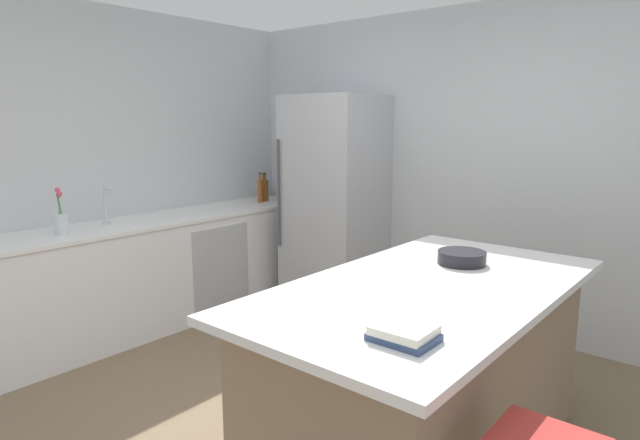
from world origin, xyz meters
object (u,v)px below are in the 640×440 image
(whiskey_bottle, at_px, (264,189))
(hot_sauce_bottle, at_px, (279,191))
(soda_bottle, at_px, (279,186))
(mixing_bowl, at_px, (462,258))
(kitchen_island, at_px, (426,372))
(flower_vase, at_px, (61,221))
(sink_faucet, at_px, (106,205))
(refrigerator, at_px, (335,203))
(cookbook_stack, at_px, (404,333))
(vinegar_bottle, at_px, (260,190))

(whiskey_bottle, bearing_deg, hot_sauce_bottle, 49.15)
(soda_bottle, relative_size, mixing_bowl, 1.32)
(kitchen_island, xyz_separation_m, whiskey_bottle, (-2.66, 1.49, 0.55))
(flower_vase, height_order, soda_bottle, soda_bottle)
(sink_faucet, relative_size, mixing_bowl, 1.15)
(whiskey_bottle, height_order, mixing_bowl, whiskey_bottle)
(whiskey_bottle, bearing_deg, refrigerator, 3.54)
(kitchen_island, xyz_separation_m, cookbook_stack, (0.26, -0.66, 0.49))
(sink_faucet, relative_size, soda_bottle, 0.88)
(refrigerator, bearing_deg, cookbook_stack, -46.91)
(whiskey_bottle, xyz_separation_m, vinegar_bottle, (0.04, -0.10, 0.00))
(flower_vase, distance_m, mixing_bowl, 2.76)
(refrigerator, distance_m, mixing_bowl, 2.08)
(sink_faucet, height_order, hot_sauce_bottle, sink_faucet)
(whiskey_bottle, xyz_separation_m, mixing_bowl, (2.62, -1.05, -0.06))
(refrigerator, height_order, vinegar_bottle, refrigerator)
(soda_bottle, xyz_separation_m, mixing_bowl, (2.60, -1.24, -0.07))
(hot_sauce_bottle, relative_size, whiskey_bottle, 0.86)
(soda_bottle, xyz_separation_m, cookbook_stack, (2.90, -2.35, -0.08))
(refrigerator, relative_size, sink_faucet, 6.39)
(flower_vase, relative_size, vinegar_bottle, 1.13)
(hot_sauce_bottle, bearing_deg, refrigerator, -4.39)
(sink_faucet, xyz_separation_m, soda_bottle, (0.06, 1.85, -0.03))
(soda_bottle, height_order, vinegar_bottle, soda_bottle)
(mixing_bowl, bearing_deg, refrigerator, 147.95)
(sink_faucet, xyz_separation_m, cookbook_stack, (2.95, -0.50, -0.11))
(kitchen_island, bearing_deg, mixing_bowl, 95.75)
(sink_faucet, relative_size, whiskey_bottle, 1.07)
(hot_sauce_bottle, bearing_deg, sink_faucet, -94.28)
(whiskey_bottle, bearing_deg, flower_vase, -88.71)
(hot_sauce_bottle, bearing_deg, flower_vase, -91.33)
(flower_vase, bearing_deg, hot_sauce_bottle, 88.67)
(refrigerator, bearing_deg, whiskey_bottle, -176.46)
(hot_sauce_bottle, height_order, vinegar_bottle, vinegar_bottle)
(cookbook_stack, bearing_deg, flower_vase, 177.85)
(hot_sauce_bottle, distance_m, mixing_bowl, 2.77)
(hot_sauce_bottle, bearing_deg, mixing_bowl, -24.73)
(refrigerator, height_order, flower_vase, refrigerator)
(kitchen_island, xyz_separation_m, sink_faucet, (-2.70, -0.17, 0.59))
(flower_vase, bearing_deg, kitchen_island, 11.99)
(hot_sauce_bottle, relative_size, vinegar_bottle, 0.81)
(vinegar_bottle, bearing_deg, sink_faucet, -92.61)
(mixing_bowl, bearing_deg, cookbook_stack, -74.64)
(sink_faucet, relative_size, vinegar_bottle, 1.02)
(kitchen_island, height_order, flower_vase, flower_vase)
(refrigerator, height_order, soda_bottle, refrigerator)
(flower_vase, bearing_deg, refrigerator, 68.91)
(soda_bottle, bearing_deg, refrigerator, -9.57)
(refrigerator, height_order, mixing_bowl, refrigerator)
(whiskey_bottle, bearing_deg, soda_bottle, 84.06)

